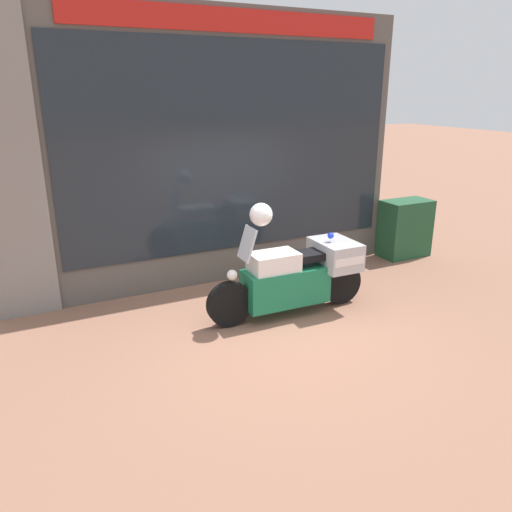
# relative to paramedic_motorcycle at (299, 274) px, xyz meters

# --- Properties ---
(ground_plane) EXTENTS (60.00, 60.00, 0.00)m
(ground_plane) POSITION_rel_paramedic_motorcycle_xyz_m (-0.58, -0.23, -0.56)
(ground_plane) COLOR #8E604C
(shop_building) EXTENTS (6.46, 0.55, 4.13)m
(shop_building) POSITION_rel_paramedic_motorcycle_xyz_m (-0.97, 1.77, 1.52)
(shop_building) COLOR #56514C
(shop_building) RESTS_ON ground
(window_display) EXTENTS (5.18, 0.30, 1.95)m
(window_display) POSITION_rel_paramedic_motorcycle_xyz_m (-0.24, 1.80, -0.09)
(window_display) COLOR slate
(window_display) RESTS_ON ground
(paramedic_motorcycle) EXTENTS (2.36, 0.75, 1.32)m
(paramedic_motorcycle) POSITION_rel_paramedic_motorcycle_xyz_m (0.00, 0.00, 0.00)
(paramedic_motorcycle) COLOR black
(paramedic_motorcycle) RESTS_ON ground
(utility_cabinet) EXTENTS (0.90, 0.53, 1.05)m
(utility_cabinet) POSITION_rel_paramedic_motorcycle_xyz_m (3.06, 1.27, -0.03)
(utility_cabinet) COLOR #1E4C2D
(utility_cabinet) RESTS_ON ground
(white_helmet) EXTENTS (0.30, 0.30, 0.30)m
(white_helmet) POSITION_rel_paramedic_motorcycle_xyz_m (-0.58, 0.01, 0.91)
(white_helmet) COLOR white
(white_helmet) RESTS_ON paramedic_motorcycle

